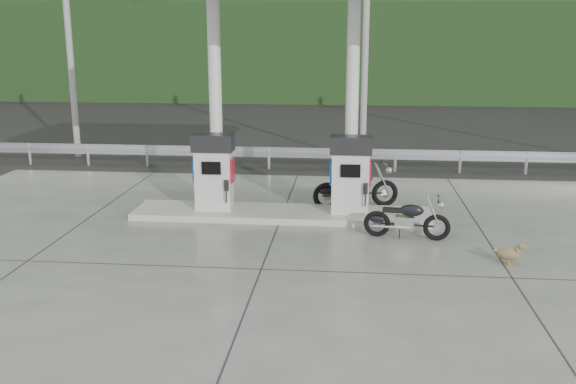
# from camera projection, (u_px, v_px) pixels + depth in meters

# --- Properties ---
(ground) EXTENTS (160.00, 160.00, 0.00)m
(ground) POSITION_uv_depth(u_px,v_px,m) (268.00, 252.00, 12.76)
(ground) COLOR black
(ground) RESTS_ON ground
(forecourt_apron) EXTENTS (18.00, 14.00, 0.02)m
(forecourt_apron) POSITION_uv_depth(u_px,v_px,m) (268.00, 252.00, 12.76)
(forecourt_apron) COLOR #62625E
(forecourt_apron) RESTS_ON ground
(pump_island) EXTENTS (7.00, 1.40, 0.15)m
(pump_island) POSITION_uv_depth(u_px,v_px,m) (282.00, 214.00, 15.16)
(pump_island) COLOR #9B9890
(pump_island) RESTS_ON forecourt_apron
(gas_pump_left) EXTENTS (0.95, 0.55, 1.80)m
(gas_pump_left) POSITION_uv_depth(u_px,v_px,m) (214.00, 172.00, 15.07)
(gas_pump_left) COLOR silver
(gas_pump_left) RESTS_ON pump_island
(gas_pump_right) EXTENTS (0.95, 0.55, 1.80)m
(gas_pump_right) POSITION_uv_depth(u_px,v_px,m) (350.00, 175.00, 14.77)
(gas_pump_right) COLOR silver
(gas_pump_right) RESTS_ON pump_island
(canopy_column_left) EXTENTS (0.30, 0.30, 5.00)m
(canopy_column_left) POSITION_uv_depth(u_px,v_px,m) (216.00, 102.00, 15.07)
(canopy_column_left) COLOR white
(canopy_column_left) RESTS_ON pump_island
(canopy_column_right) EXTENTS (0.30, 0.30, 5.00)m
(canopy_column_right) POSITION_uv_depth(u_px,v_px,m) (352.00, 103.00, 14.77)
(canopy_column_right) COLOR white
(canopy_column_right) RESTS_ON pump_island
(guardrail) EXTENTS (26.00, 0.16, 1.42)m
(guardrail) POSITION_uv_depth(u_px,v_px,m) (300.00, 148.00, 20.32)
(guardrail) COLOR #AAADB3
(guardrail) RESTS_ON ground
(road) EXTENTS (60.00, 7.00, 0.01)m
(road) POSITION_uv_depth(u_px,v_px,m) (307.00, 150.00, 23.87)
(road) COLOR black
(road) RESTS_ON ground
(utility_pole_a) EXTENTS (0.22, 0.22, 8.00)m
(utility_pole_a) POSITION_uv_depth(u_px,v_px,m) (69.00, 40.00, 21.73)
(utility_pole_a) COLOR gray
(utility_pole_a) RESTS_ON ground
(utility_pole_b) EXTENTS (0.22, 0.22, 8.00)m
(utility_pole_b) POSITION_uv_depth(u_px,v_px,m) (366.00, 41.00, 20.79)
(utility_pole_b) COLOR gray
(utility_pole_b) RESTS_ON ground
(tree_band) EXTENTS (80.00, 6.00, 6.00)m
(tree_band) POSITION_uv_depth(u_px,v_px,m) (327.00, 53.00, 41.02)
(tree_band) COLOR black
(tree_band) RESTS_ON ground
(forested_hills) EXTENTS (100.00, 40.00, 140.00)m
(forested_hills) POSITION_uv_depth(u_px,v_px,m) (337.00, 72.00, 70.72)
(forested_hills) COLOR black
(forested_hills) RESTS_ON ground
(motorcycle_left) EXTENTS (2.13, 1.16, 0.96)m
(motorcycle_left) POSITION_uv_depth(u_px,v_px,m) (356.00, 189.00, 15.85)
(motorcycle_left) COLOR black
(motorcycle_left) RESTS_ON forecourt_apron
(motorcycle_right) EXTENTS (1.74, 0.75, 0.80)m
(motorcycle_right) POSITION_uv_depth(u_px,v_px,m) (407.00, 220.00, 13.50)
(motorcycle_right) COLOR black
(motorcycle_right) RESTS_ON forecourt_apron
(duck) EXTENTS (0.55, 0.33, 0.38)m
(duck) POSITION_uv_depth(u_px,v_px,m) (508.00, 254.00, 12.01)
(duck) COLOR brown
(duck) RESTS_ON forecourt_apron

